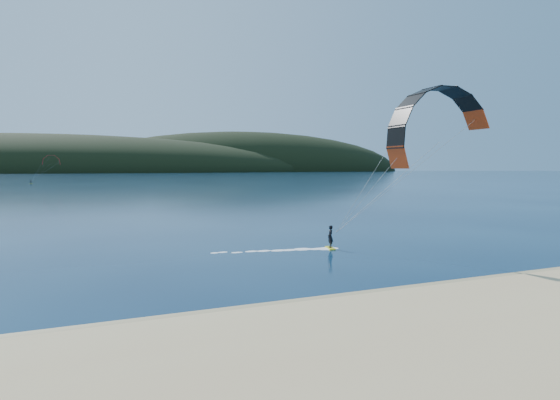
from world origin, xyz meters
name	(u,v)px	position (x,y,z in m)	size (l,w,h in m)	color
ground	(291,349)	(0.00, 0.00, 0.00)	(1800.00, 1800.00, 0.00)	#061831
wet_sand	(252,313)	(0.00, 4.50, 0.05)	(220.00, 2.50, 0.10)	#917D54
headland	(94,172)	(0.63, 745.28, 0.00)	(1200.00, 310.00, 140.00)	black
kitesurfer_near	(435,145)	(19.69, 14.63, 8.89)	(23.65, 7.26, 13.51)	yellow
kitesurfer_far	(51,163)	(-22.15, 207.19, 8.86)	(12.79, 5.57, 12.10)	yellow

